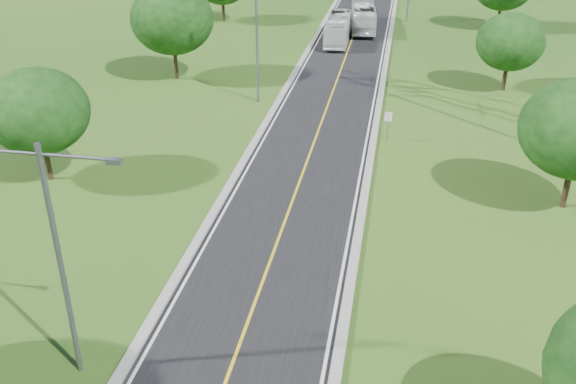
# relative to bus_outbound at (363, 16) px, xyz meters

# --- Properties ---
(ground) EXTENTS (260.00, 260.00, 0.00)m
(ground) POSITION_rel_bus_outbound_xyz_m (-0.80, -12.78, -1.66)
(ground) COLOR #1C4B15
(ground) RESTS_ON ground
(road) EXTENTS (8.00, 150.00, 0.06)m
(road) POSITION_rel_bus_outbound_xyz_m (-0.80, -6.78, -1.63)
(road) COLOR black
(road) RESTS_ON ground
(curb_left) EXTENTS (0.50, 150.00, 0.22)m
(curb_left) POSITION_rel_bus_outbound_xyz_m (-5.05, -6.78, -1.55)
(curb_left) COLOR gray
(curb_left) RESTS_ON ground
(curb_right) EXTENTS (0.50, 150.00, 0.22)m
(curb_right) POSITION_rel_bus_outbound_xyz_m (3.45, -6.78, -1.55)
(curb_right) COLOR gray
(curb_right) RESTS_ON ground
(speed_limit_sign) EXTENTS (0.55, 0.09, 2.40)m
(speed_limit_sign) POSITION_rel_bus_outbound_xyz_m (4.40, -34.80, -0.06)
(speed_limit_sign) COLOR slate
(speed_limit_sign) RESTS_ON ground
(streetlight_near_left) EXTENTS (5.90, 0.25, 10.00)m
(streetlight_near_left) POSITION_rel_bus_outbound_xyz_m (-6.80, -60.78, 4.29)
(streetlight_near_left) COLOR slate
(streetlight_near_left) RESTS_ON ground
(streetlight_mid_left) EXTENTS (5.90, 0.25, 10.00)m
(streetlight_mid_left) POSITION_rel_bus_outbound_xyz_m (-6.80, -27.78, 4.29)
(streetlight_mid_left) COLOR slate
(streetlight_mid_left) RESTS_ON ground
(tree_lb) EXTENTS (6.30, 6.30, 7.33)m
(tree_lb) POSITION_rel_bus_outbound_xyz_m (-16.80, -44.78, 2.99)
(tree_lb) COLOR black
(tree_lb) RESTS_ON ground
(tree_lc) EXTENTS (7.56, 7.56, 8.79)m
(tree_lc) POSITION_rel_bus_outbound_xyz_m (-15.80, -22.78, 3.92)
(tree_lc) COLOR black
(tree_lc) RESTS_ON ground
(tree_rc) EXTENTS (5.88, 5.88, 6.84)m
(tree_rc) POSITION_rel_bus_outbound_xyz_m (14.20, -20.78, 2.68)
(tree_rc) COLOR black
(tree_rc) RESTS_ON ground
(bus_outbound) EXTENTS (3.80, 11.67, 3.19)m
(bus_outbound) POSITION_rel_bus_outbound_xyz_m (0.00, 0.00, 0.00)
(bus_outbound) COLOR silver
(bus_outbound) RESTS_ON road
(bus_inbound) EXTENTS (2.79, 10.44, 2.89)m
(bus_inbound) POSITION_rel_bus_outbound_xyz_m (-2.32, -6.58, -0.15)
(bus_inbound) COLOR white
(bus_inbound) RESTS_ON road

